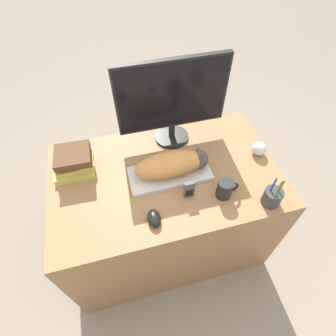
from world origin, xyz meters
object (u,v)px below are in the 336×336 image
object	(u,v)px
keyboard	(170,174)
monitor	(172,99)
phone	(189,189)
computer_mouse	(154,218)
cat	(174,164)
book_stack	(74,162)
pen_cup	(272,197)
baseball	(259,149)
coffee_mug	(225,189)

from	to	relation	value
keyboard	monitor	xyz separation A→B (m)	(0.09, 0.27, 0.26)
monitor	phone	distance (m)	0.47
phone	keyboard	bearing A→B (deg)	110.72
monitor	computer_mouse	world-z (taller)	monitor
cat	book_stack	bearing A→B (deg)	161.66
pen_cup	book_stack	size ratio (longest dim) A/B	0.93
cat	phone	bearing A→B (deg)	-76.63
baseball	book_stack	xyz separation A→B (m)	(-0.98, 0.14, 0.02)
pen_cup	computer_mouse	bearing A→B (deg)	175.23
pen_cup	phone	distance (m)	0.39
keyboard	monitor	world-z (taller)	monitor
coffee_mug	pen_cup	distance (m)	0.22
coffee_mug	book_stack	distance (m)	0.77
keyboard	baseball	world-z (taller)	baseball
baseball	monitor	bearing A→B (deg)	150.29
baseball	computer_mouse	bearing A→B (deg)	-158.29
pen_cup	phone	bearing A→B (deg)	159.41
keyboard	computer_mouse	size ratio (longest dim) A/B	4.56
coffee_mug	monitor	bearing A→B (deg)	106.83
monitor	pen_cup	size ratio (longest dim) A/B	2.98
keyboard	baseball	distance (m)	0.51
cat	pen_cup	bearing A→B (deg)	-35.23
coffee_mug	pen_cup	bearing A→B (deg)	-26.09
book_stack	computer_mouse	bearing A→B (deg)	-50.47
monitor	baseball	xyz separation A→B (m)	(0.43, -0.24, -0.24)
computer_mouse	book_stack	distance (m)	0.51
computer_mouse	monitor	bearing A→B (deg)	66.09
monitor	book_stack	bearing A→B (deg)	-168.95
baseball	coffee_mug	bearing A→B (deg)	-144.25
baseball	phone	bearing A→B (deg)	-159.80
computer_mouse	pen_cup	world-z (taller)	pen_cup
keyboard	pen_cup	xyz separation A→B (m)	(0.42, -0.28, 0.03)
monitor	coffee_mug	xyz separation A→B (m)	(0.14, -0.45, -0.22)
phone	book_stack	world-z (taller)	book_stack
coffee_mug	computer_mouse	bearing A→B (deg)	-172.12
keyboard	phone	world-z (taller)	phone
monitor	coffee_mug	size ratio (longest dim) A/B	5.32
cat	phone	distance (m)	0.15
keyboard	pen_cup	size ratio (longest dim) A/B	2.14
coffee_mug	baseball	size ratio (longest dim) A/B	1.40
cat	book_stack	size ratio (longest dim) A/B	1.80
coffee_mug	baseball	distance (m)	0.36
phone	cat	bearing A→B (deg)	103.37
pen_cup	book_stack	distance (m)	0.99
keyboard	monitor	distance (m)	0.38
keyboard	book_stack	size ratio (longest dim) A/B	1.98
monitor	pen_cup	world-z (taller)	monitor
monitor	baseball	distance (m)	0.55
monitor	computer_mouse	bearing A→B (deg)	-113.91
coffee_mug	phone	xyz separation A→B (m)	(-0.17, 0.04, -0.00)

